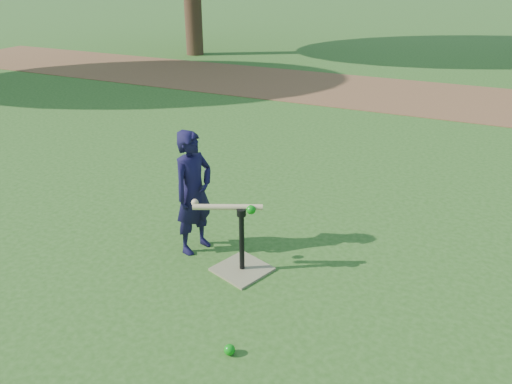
% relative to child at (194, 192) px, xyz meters
% --- Properties ---
extents(ground, '(80.00, 80.00, 0.00)m').
position_rel_child_xyz_m(ground, '(0.32, -0.53, -0.59)').
color(ground, '#285116').
rests_on(ground, ground).
extents(dirt_strip, '(24.00, 3.00, 0.01)m').
position_rel_child_xyz_m(dirt_strip, '(0.32, 6.97, -0.59)').
color(dirt_strip, brown).
rests_on(dirt_strip, ground).
extents(child, '(0.39, 0.49, 1.19)m').
position_rel_child_xyz_m(child, '(0.00, 0.00, 0.00)').
color(child, black).
rests_on(child, ground).
extents(wiffle_ball_ground, '(0.08, 0.08, 0.08)m').
position_rel_child_xyz_m(wiffle_ball_ground, '(0.95, -1.14, -0.55)').
color(wiffle_ball_ground, '#0C840F').
rests_on(wiffle_ball_ground, ground).
extents(batting_tee, '(0.55, 0.55, 0.61)m').
position_rel_child_xyz_m(batting_tee, '(0.57, -0.16, -0.48)').
color(batting_tee, '#857B54').
rests_on(batting_tee, ground).
extents(swing_action, '(0.62, 0.29, 0.08)m').
position_rel_child_xyz_m(swing_action, '(0.46, -0.18, 0.03)').
color(swing_action, tan).
rests_on(swing_action, ground).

